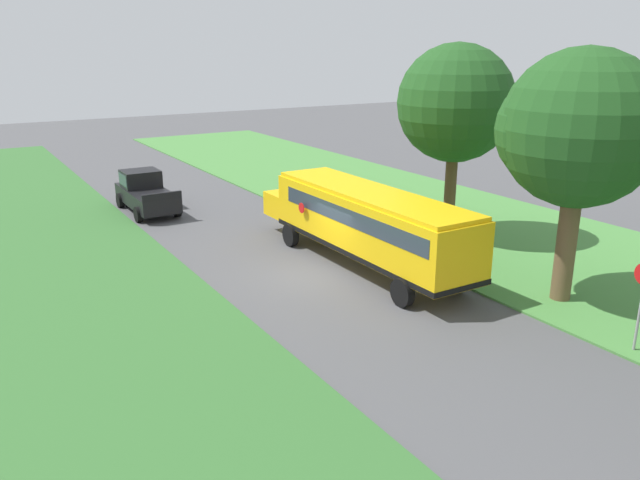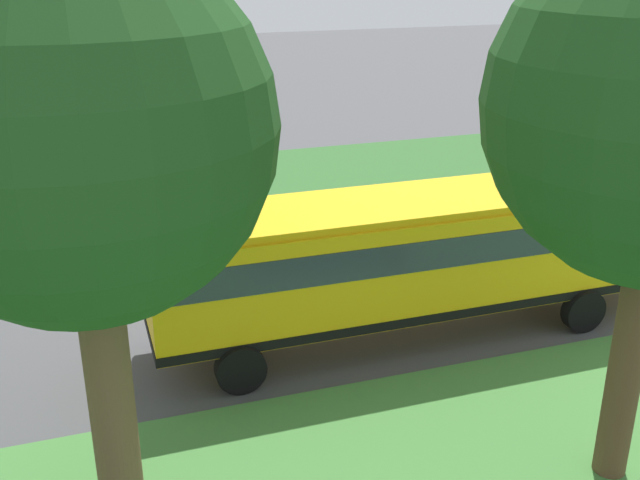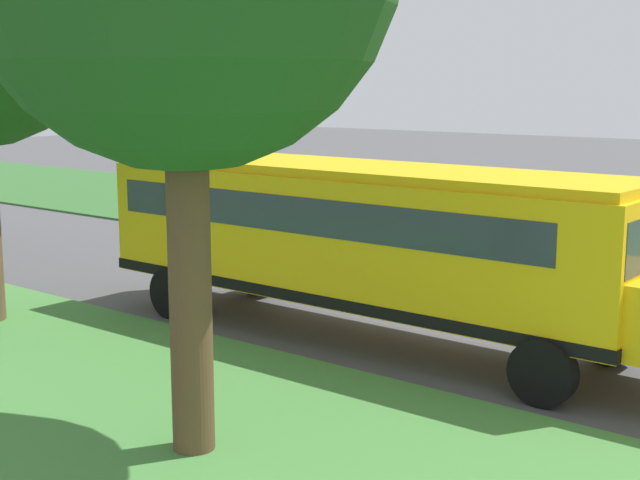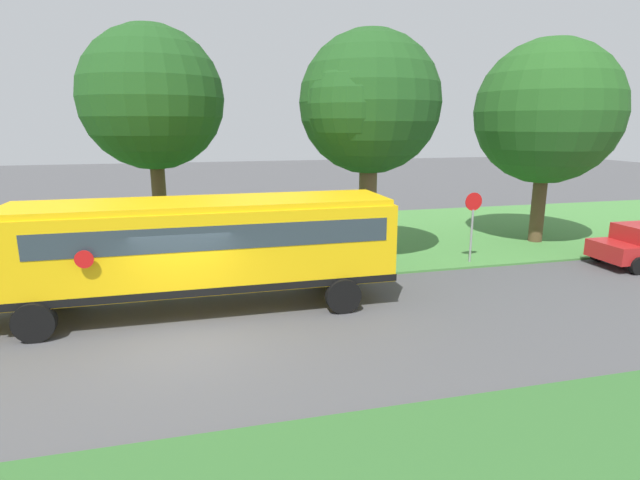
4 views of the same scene
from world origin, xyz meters
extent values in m
plane|color=#4C4C4F|center=(0.00, 0.00, 0.00)|extent=(120.00, 120.00, 0.00)
cube|color=#33662D|center=(9.00, 0.00, 0.04)|extent=(10.00, 80.00, 0.07)
cube|color=yellow|center=(-2.20, 0.62, 1.90)|extent=(2.50, 10.50, 2.20)
cube|color=yellow|center=(-2.20, -5.58, 1.35)|extent=(2.20, 1.90, 1.10)
cube|color=yellow|center=(-2.20, 0.62, 3.08)|extent=(2.35, 10.29, 0.16)
cube|color=black|center=(-2.20, 0.62, 0.92)|extent=(2.54, 10.54, 0.20)
cube|color=#2D3842|center=(-2.20, 0.92, 2.36)|extent=(2.53, 9.24, 0.64)
cube|color=#2D3842|center=(-2.20, -4.58, 2.36)|extent=(2.25, 0.12, 0.80)
cylinder|color=red|center=(-0.77, -2.26, 2.05)|extent=(0.03, 0.44, 0.44)
cylinder|color=black|center=(-0.95, -3.58, 0.50)|extent=(0.30, 1.00, 1.00)
cylinder|color=black|center=(-3.45, -3.58, 0.50)|extent=(0.30, 1.00, 1.00)
cylinder|color=black|center=(-0.95, 4.30, 0.50)|extent=(0.30, 1.00, 1.00)
cylinder|color=black|center=(-3.45, 4.30, 0.50)|extent=(0.30, 1.00, 1.00)
cube|color=black|center=(2.70, -10.14, 1.38)|extent=(2.00, 0.16, 0.36)
cylinder|color=black|center=(3.70, -11.00, 0.40)|extent=(0.28, 0.80, 0.80)
cylinder|color=brown|center=(-7.78, -0.90, 2.10)|extent=(0.53, 0.53, 4.20)
cylinder|color=brown|center=(-5.99, 6.77, 2.02)|extent=(0.67, 0.67, 4.04)
sphere|color=#1E4C1C|center=(-5.99, 6.77, 5.97)|extent=(5.16, 5.16, 5.16)
sphere|color=#1E4C1C|center=(-5.49, 6.17, 5.89)|extent=(3.81, 3.81, 3.81)
camera|label=1|loc=(11.69, 19.62, 8.52)|focal=35.00mm
camera|label=2|loc=(-15.86, 6.83, 8.13)|focal=42.00mm
camera|label=3|loc=(-15.05, -8.75, 4.60)|focal=50.00mm
camera|label=4|loc=(11.80, 0.42, 5.23)|focal=28.00mm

